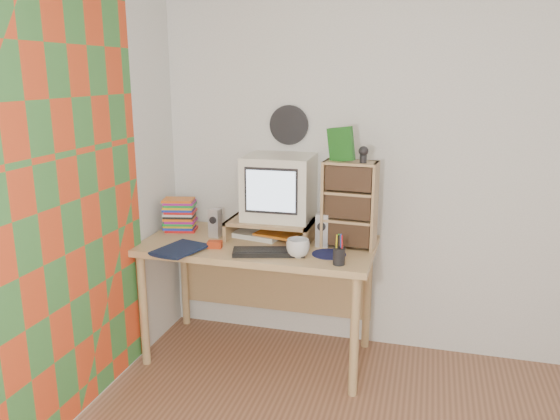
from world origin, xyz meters
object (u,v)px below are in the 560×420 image
Objects in this scene: desk at (261,260)px; diary at (166,244)px; dvd_stack at (180,210)px; mug at (298,248)px; keyboard at (269,252)px; crt_monitor at (278,188)px; cd_rack at (350,205)px.

diary is (-0.49, -0.32, 0.16)m from desk.
dvd_stack reaches higher than desk.
dvd_stack reaches higher than mug.
keyboard is 0.61m from diary.
mug is (0.86, -0.31, -0.09)m from dvd_stack.
crt_monitor reaches higher than desk.
diary is at bearing 170.66° from keyboard.
dvd_stack is at bearing -178.56° from cd_rack.
keyboard is at bearing -84.57° from crt_monitor.
desk is 5.24× the size of diary.
desk is 3.44× the size of keyboard.
dvd_stack is at bearing 174.51° from desk.
mug reaches higher than desk.
crt_monitor is 1.51× the size of dvd_stack.
dvd_stack is 1.12m from cd_rack.
diary is at bearing -90.32° from dvd_stack.
dvd_stack is 0.92m from mug.
desk is at bearing 139.33° from mug.
dvd_stack is at bearing 140.40° from keyboard.
mug is at bearing -59.59° from crt_monitor.
diary is (-0.61, -0.07, 0.01)m from keyboard.
crt_monitor is 0.68m from dvd_stack.
mug is (0.30, -0.25, 0.19)m from desk.
dvd_stack is at bearing -178.41° from crt_monitor.
diary is (-0.57, -0.41, -0.29)m from crt_monitor.
crt_monitor is (0.09, 0.09, 0.45)m from desk.
desk is at bearing -135.80° from crt_monitor.
diary is at bearing -145.60° from crt_monitor.
dvd_stack is (-0.69, 0.31, 0.12)m from keyboard.
crt_monitor is 1.54× the size of diary.
cd_rack is (0.45, -0.08, -0.06)m from crt_monitor.
crt_monitor reaches higher than diary.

